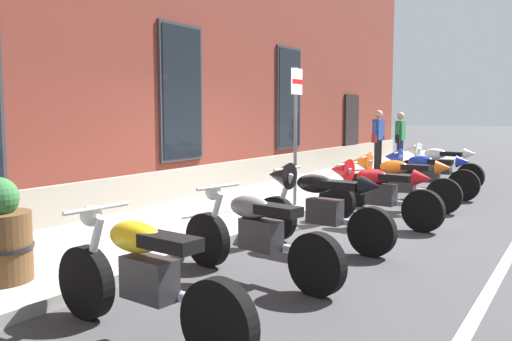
{
  "coord_description": "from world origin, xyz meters",
  "views": [
    {
      "loc": [
        -8.07,
        -3.95,
        1.73
      ],
      "look_at": [
        -0.65,
        0.54,
        0.82
      ],
      "focal_mm": 38.65,
      "sensor_mm": 36.0,
      "label": 1
    }
  ],
  "objects": [
    {
      "name": "ground_plane",
      "position": [
        0.0,
        0.0,
        0.0
      ],
      "size": [
        140.0,
        140.0,
        0.0
      ],
      "primitive_type": "plane",
      "color": "#38383A"
    },
    {
      "name": "pedestrian_blue_top",
      "position": [
        7.25,
        1.22,
        1.07
      ],
      "size": [
        0.66,
        0.24,
        1.68
      ],
      "color": "black",
      "rests_on": "sidewalk"
    },
    {
      "name": "motorcycle_yellow_naked",
      "position": [
        -5.03,
        -1.11,
        0.48
      ],
      "size": [
        0.62,
        2.11,
        0.98
      ],
      "color": "black",
      "rests_on": "ground_plane"
    },
    {
      "name": "sidewalk",
      "position": [
        0.0,
        1.29,
        0.06
      ],
      "size": [
        31.53,
        2.57,
        0.12
      ],
      "primitive_type": "cube",
      "color": "gray",
      "rests_on": "ground_plane"
    },
    {
      "name": "pedestrian_striped_shirt",
      "position": [
        7.96,
        0.8,
        1.03
      ],
      "size": [
        0.66,
        0.22,
        1.62
      ],
      "color": "#1E1E4C",
      "rests_on": "sidewalk"
    },
    {
      "name": "parking_sign",
      "position": [
        0.47,
        0.41,
        1.67
      ],
      "size": [
        0.36,
        0.07,
        2.39
      ],
      "color": "#4C4C51",
      "rests_on": "sidewalk"
    },
    {
      "name": "motorcycle_black_sport",
      "position": [
        -1.69,
        -0.99,
        0.58
      ],
      "size": [
        0.62,
        2.01,
        1.08
      ],
      "color": "black",
      "rests_on": "ground_plane"
    },
    {
      "name": "motorcycle_orange_sport",
      "position": [
        1.58,
        -1.02,
        0.56
      ],
      "size": [
        0.62,
        2.16,
        1.02
      ],
      "color": "black",
      "rests_on": "ground_plane"
    },
    {
      "name": "motorcycle_white_sport",
      "position": [
        4.99,
        -0.94,
        0.57
      ],
      "size": [
        0.62,
        2.03,
        1.04
      ],
      "color": "black",
      "rests_on": "ground_plane"
    },
    {
      "name": "motorcycle_red_sport",
      "position": [
        0.03,
        -1.16,
        0.55
      ],
      "size": [
        0.62,
        2.06,
        1.01
      ],
      "color": "black",
      "rests_on": "ground_plane"
    },
    {
      "name": "motorcycle_blue_sport",
      "position": [
        3.21,
        -1.07,
        0.55
      ],
      "size": [
        0.62,
        2.1,
        1.0
      ],
      "color": "black",
      "rests_on": "ground_plane"
    },
    {
      "name": "motorcycle_grey_naked",
      "position": [
        -3.28,
        -1.05,
        0.47
      ],
      "size": [
        0.68,
        2.11,
        0.95
      ],
      "color": "black",
      "rests_on": "ground_plane"
    }
  ]
}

